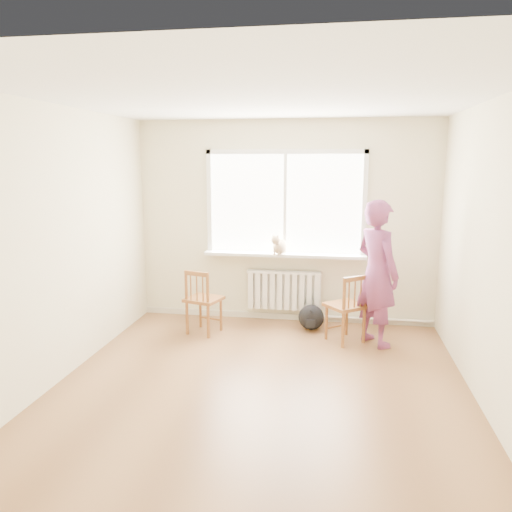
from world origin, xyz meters
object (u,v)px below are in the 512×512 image
at_px(chair_right, 348,308).
at_px(person, 377,273).
at_px(backpack, 311,317).
at_px(chair_left, 202,302).
at_px(cat, 279,246).

relative_size(chair_right, person, 0.49).
bearing_deg(backpack, chair_left, -164.86).
distance_m(chair_left, person, 2.18).
height_order(chair_right, person, person).
bearing_deg(chair_right, chair_left, -39.35).
bearing_deg(chair_left, person, -163.37).
bearing_deg(backpack, person, -25.91).
height_order(chair_left, chair_right, chair_right).
bearing_deg(backpack, cat, 156.55).
xyz_separation_m(chair_left, chair_right, (1.81, -0.02, 0.01)).
bearing_deg(cat, person, -6.64).
relative_size(person, backpack, 5.21).
height_order(person, backpack, person).
distance_m(person, cat, 1.36).
relative_size(chair_right, cat, 2.05).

